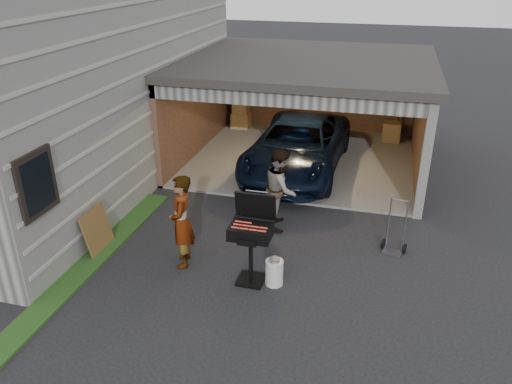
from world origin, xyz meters
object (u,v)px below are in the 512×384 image
man (281,189)px  plywood_panel (97,231)px  propane_tank (274,272)px  hand_truck (394,242)px  woman (182,222)px  bbq_grill (251,234)px  minivan (297,148)px

man → plywood_panel: (-3.30, -1.95, -0.44)m
propane_tank → hand_truck: size_ratio=0.42×
woman → plywood_panel: (-1.84, 0.02, -0.47)m
man → hand_truck: (2.43, -0.48, -0.66)m
plywood_panel → bbq_grill: bearing=-3.7°
bbq_grill → minivan: bearing=91.5°
minivan → woman: woman is taller
plywood_panel → hand_truck: size_ratio=0.79×
woman → plywood_panel: bearing=-108.0°
woman → hand_truck: 4.22m
plywood_panel → hand_truck: bearing=14.4°
minivan → plywood_panel: (-3.10, -4.98, -0.25)m
bbq_grill → plywood_panel: bearing=176.3°
plywood_panel → woman: bearing=-0.5°
hand_truck → woman: bearing=-146.3°
propane_tank → hand_truck: hand_truck is taller
propane_tank → hand_truck: (2.07, 1.69, -0.02)m
woman → propane_tank: woman is taller
minivan → hand_truck: (2.63, -3.51, -0.48)m
hand_truck → bbq_grill: bearing=-133.2°
woman → propane_tank: (1.83, -0.20, -0.67)m
bbq_grill → hand_truck: bbq_grill is taller
minivan → propane_tank: bearing=-82.2°
minivan → man: (0.20, -3.03, 0.19)m
minivan → woman: size_ratio=2.75×
minivan → woman: (-1.26, -5.00, 0.22)m
minivan → hand_truck: size_ratio=4.36×
minivan → hand_truck: bearing=-51.5°
bbq_grill → propane_tank: bearing=-1.5°
woman → plywood_panel: woman is taller
minivan → woman: bearing=-102.5°
man → plywood_panel: bearing=112.5°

